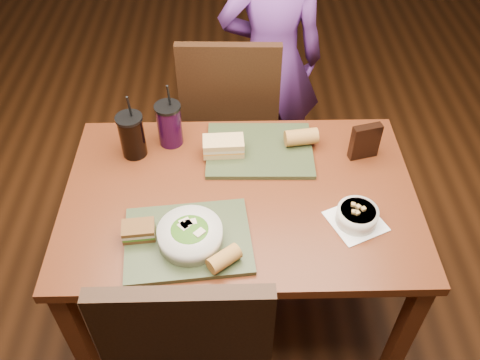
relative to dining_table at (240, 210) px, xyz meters
name	(u,v)px	position (x,y,z in m)	size (l,w,h in m)	color
ground	(240,302)	(0.00, 0.00, -0.66)	(6.00, 6.00, 0.00)	#381C0B
dining_table	(240,210)	(0.00, 0.00, 0.00)	(1.30, 0.85, 0.75)	#582611
chair_far	(230,117)	(-0.04, 0.68, -0.09)	(0.46, 0.46, 1.03)	black
diner	(271,62)	(0.18, 0.93, 0.06)	(0.53, 0.35, 1.45)	#643085
tray_near	(188,240)	(-0.18, -0.22, 0.10)	(0.42, 0.32, 0.02)	#2D381F
tray_far	(260,150)	(0.08, 0.23, 0.10)	(0.42, 0.32, 0.02)	#2D381F
salad_bowl	(190,234)	(-0.17, -0.23, 0.14)	(0.21, 0.21, 0.07)	silver
soup_bowl	(357,216)	(0.40, -0.14, 0.12)	(0.23, 0.23, 0.07)	white
sandwich_near	(139,231)	(-0.34, -0.20, 0.13)	(0.11, 0.08, 0.05)	#593819
sandwich_far	(223,146)	(-0.06, 0.21, 0.14)	(0.16, 0.09, 0.06)	tan
baguette_near	(224,259)	(-0.06, -0.33, 0.14)	(0.05, 0.05, 0.11)	#AD7533
baguette_far	(301,137)	(0.25, 0.26, 0.14)	(0.06, 0.06, 0.13)	#AD7533
cup_cola	(132,135)	(-0.41, 0.23, 0.18)	(0.10, 0.10, 0.28)	black
cup_berry	(169,124)	(-0.27, 0.30, 0.18)	(0.10, 0.10, 0.28)	black
chip_bag	(365,141)	(0.49, 0.20, 0.17)	(0.11, 0.04, 0.15)	black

